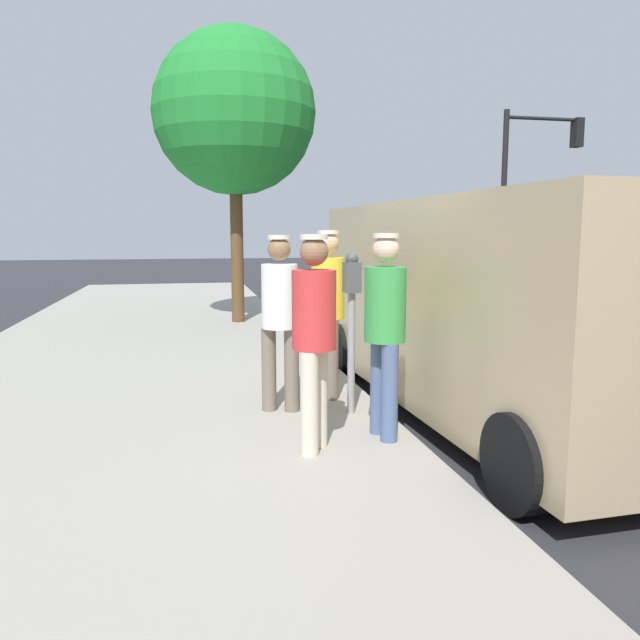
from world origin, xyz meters
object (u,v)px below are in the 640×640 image
at_px(parking_meter_near, 352,305).
at_px(pedestrian_in_red, 314,329).
at_px(traffic_light_corner, 532,173).
at_px(pedestrian_in_white, 280,312).
at_px(pedestrian_in_green, 385,322).
at_px(street_tree, 235,113).
at_px(pedestrian_in_yellow, 328,302).
at_px(parked_van, 493,302).

xyz_separation_m(parking_meter_near, pedestrian_in_red, (0.55, 0.92, -0.07)).
relative_size(pedestrian_in_red, traffic_light_corner, 0.32).
bearing_deg(pedestrian_in_white, pedestrian_in_green, 127.39).
relative_size(pedestrian_in_green, street_tree, 0.31).
bearing_deg(pedestrian_in_red, street_tree, -90.01).
distance_m(traffic_light_corner, street_tree, 9.66).
bearing_deg(street_tree, pedestrian_in_red, 89.99).
relative_size(pedestrian_in_white, traffic_light_corner, 0.32).
distance_m(pedestrian_in_white, traffic_light_corner, 13.83).
bearing_deg(parking_meter_near, pedestrian_in_green, 96.57).
bearing_deg(pedestrian_in_yellow, parking_meter_near, 97.55).
bearing_deg(parking_meter_near, pedestrian_in_white, -18.66).
xyz_separation_m(parking_meter_near, street_tree, (0.54, -6.36, 2.84)).
distance_m(parking_meter_near, pedestrian_in_red, 1.07).
distance_m(pedestrian_in_red, street_tree, 7.85).
xyz_separation_m(pedestrian_in_yellow, parked_van, (-1.58, 0.49, 0.02)).
relative_size(pedestrian_in_yellow, parked_van, 0.33).
xyz_separation_m(parking_meter_near, pedestrian_in_green, (-0.08, 0.73, -0.06)).
bearing_deg(parked_van, traffic_light_corner, -122.02).
xyz_separation_m(pedestrian_in_red, traffic_light_corner, (-8.63, -11.59, 2.40)).
bearing_deg(street_tree, parked_van, 108.16).
relative_size(parking_meter_near, street_tree, 0.28).
xyz_separation_m(pedestrian_in_white, parked_van, (-2.14, 0.08, 0.05)).
bearing_deg(pedestrian_in_red, parking_meter_near, -120.55).
relative_size(pedestrian_in_red, pedestrian_in_green, 1.00).
height_order(pedestrian_in_green, street_tree, street_tree).
xyz_separation_m(parking_meter_near, parked_van, (-1.50, -0.14, -0.03)).
relative_size(pedestrian_in_green, traffic_light_corner, 0.33).
xyz_separation_m(pedestrian_in_red, street_tree, (-0.00, -7.29, 2.91)).
distance_m(pedestrian_in_yellow, street_tree, 6.44).
xyz_separation_m(parked_van, traffic_light_corner, (-6.59, -10.53, 2.36)).
relative_size(parking_meter_near, pedestrian_in_red, 0.90).
bearing_deg(parking_meter_near, parked_van, -174.85).
relative_size(pedestrian_in_red, pedestrian_in_yellow, 0.98).
bearing_deg(pedestrian_in_green, parking_meter_near, -83.43).
relative_size(parked_van, traffic_light_corner, 1.01).
bearing_deg(street_tree, parking_meter_near, 94.89).
xyz_separation_m(pedestrian_in_yellow, traffic_light_corner, (-8.17, -10.04, 2.38)).
bearing_deg(traffic_light_corner, street_tree, 26.50).
height_order(pedestrian_in_green, parked_van, parked_van).
relative_size(pedestrian_in_green, pedestrian_in_white, 1.01).
distance_m(pedestrian_in_green, pedestrian_in_yellow, 1.37).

